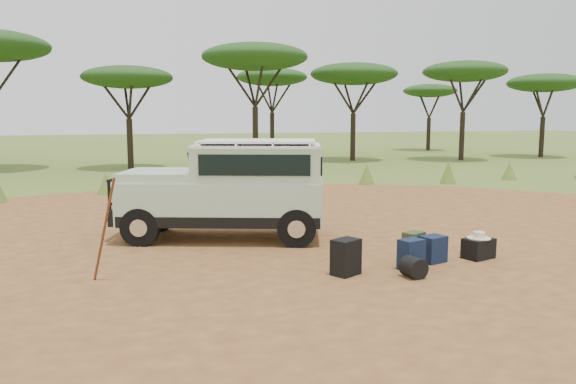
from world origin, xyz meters
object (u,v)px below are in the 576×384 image
object	(u,v)px
walking_staff	(104,230)
backpack_black	(346,257)
hard_case	(478,249)
backpack_navy	(411,255)
duffel_navy	(433,249)
backpack_olive	(413,246)
safari_vehicle	(230,191)

from	to	relation	value
walking_staff	backpack_black	world-z (taller)	walking_staff
backpack_black	hard_case	world-z (taller)	backpack_black
backpack_black	hard_case	bearing A→B (deg)	-23.13
backpack_black	hard_case	xyz separation A→B (m)	(2.62, 0.27, -0.11)
backpack_navy	hard_case	distance (m)	1.51
hard_case	backpack_black	bearing A→B (deg)	169.63
hard_case	duffel_navy	bearing A→B (deg)	163.27
walking_staff	backpack_black	size ratio (longest dim) A/B	2.87
backpack_black	backpack_navy	world-z (taller)	backpack_black
duffel_navy	walking_staff	bearing A→B (deg)	158.49
backpack_olive	duffel_navy	xyz separation A→B (m)	(0.23, -0.25, -0.02)
hard_case	walking_staff	bearing A→B (deg)	159.70
backpack_olive	hard_case	world-z (taller)	backpack_olive
backpack_black	duffel_navy	size ratio (longest dim) A/B	1.25
backpack_navy	backpack_olive	world-z (taller)	backpack_navy
walking_staff	backpack_black	bearing A→B (deg)	-59.73
backpack_navy	duffel_navy	world-z (taller)	backpack_navy
safari_vehicle	duffel_navy	size ratio (longest dim) A/B	9.52
backpack_navy	backpack_olive	xyz separation A→B (m)	(0.35, 0.54, -0.01)
safari_vehicle	walking_staff	xyz separation A→B (m)	(-2.38, -2.44, -0.17)
walking_staff	backpack_navy	world-z (taller)	walking_staff
safari_vehicle	hard_case	size ratio (longest dim) A/B	8.61
duffel_navy	backpack_navy	bearing A→B (deg)	-169.84
backpack_olive	duffel_navy	bearing A→B (deg)	-72.40
backpack_olive	hard_case	bearing A→B (deg)	-38.09
backpack_navy	hard_case	size ratio (longest dim) A/B	0.99
walking_staff	backpack_black	distance (m)	3.69
safari_vehicle	walking_staff	bearing A→B (deg)	-115.22
safari_vehicle	backpack_olive	xyz separation A→B (m)	(2.69, -2.63, -0.72)
backpack_black	backpack_olive	distance (m)	1.58
backpack_navy	hard_case	world-z (taller)	backpack_navy
safari_vehicle	walking_staff	size ratio (longest dim) A/B	2.66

